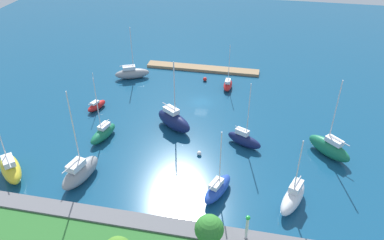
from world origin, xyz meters
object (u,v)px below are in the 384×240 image
Objects in this scene: sailboat_white_mid_basin at (293,197)px; pier_dock at (202,68)px; sailboat_red_along_channel at (228,85)px; mooring_buoy_red at (205,79)px; sailboat_blue_far_north at (218,188)px; sailboat_yellow_far_south at (10,168)px; sailboat_gray_lone_north at (80,172)px; sailboat_green_east_end at (103,133)px; harbor_beacon at (247,225)px; park_tree_west at (209,229)px; sailboat_navy_lone_south at (174,120)px; sailboat_gray_west_end at (132,73)px; sailboat_green_outer_mooring at (329,148)px; sailboat_navy_center_basin at (244,139)px; mooring_buoy_white at (199,153)px; sailboat_red_off_beacon at (97,106)px.

pier_dock is at bearing -132.34° from sailboat_white_mid_basin.
mooring_buoy_red is at bearing 65.25° from sailboat_red_along_channel.
sailboat_blue_far_north is 35.82m from mooring_buoy_red.
sailboat_yellow_far_south reaches higher than sailboat_red_along_channel.
sailboat_gray_lone_north reaches higher than sailboat_green_east_end.
harbor_beacon is 0.64× the size of park_tree_west.
sailboat_navy_lone_south reaches higher than sailboat_gray_west_end.
sailboat_yellow_far_south is 27.26m from sailboat_navy_lone_south.
sailboat_white_mid_basin is (5.93, 12.56, -0.12)m from sailboat_green_outer_mooring.
sailboat_gray_west_end reaches higher than park_tree_west.
mooring_buoy_red is (10.57, -22.34, -0.80)m from sailboat_navy_center_basin.
sailboat_blue_far_north is 32.56m from sailboat_red_along_channel.
mooring_buoy_white is at bearing 99.29° from pier_dock.
pier_dock is at bearing -79.02° from park_tree_west.
sailboat_green_outer_mooring is 49.64m from sailboat_yellow_far_south.
sailboat_green_outer_mooring reaches higher than sailboat_green_east_end.
sailboat_white_mid_basin is at bearing 116.11° from pier_dock.
harbor_beacon is 31.43m from sailboat_green_east_end.
mooring_buoy_white is at bearing -61.50° from harbor_beacon.
harbor_beacon is 41.04m from sailboat_red_along_channel.
pier_dock is 48.00m from sailboat_yellow_far_south.
sailboat_green_outer_mooring reaches higher than harbor_beacon.
sailboat_green_east_end is 13.20× the size of mooring_buoy_red.
sailboat_blue_far_north is 9.49m from mooring_buoy_white.
sailboat_yellow_far_south is 1.23× the size of sailboat_white_mid_basin.
harbor_beacon is at bearing 106.35° from mooring_buoy_red.
sailboat_gray_lone_north reaches higher than sailboat_red_off_beacon.
sailboat_navy_center_basin reaches higher than mooring_buoy_red.
sailboat_navy_center_basin is at bearing 115.31° from mooring_buoy_red.
sailboat_white_mid_basin is at bearing -67.45° from sailboat_gray_west_end.
sailboat_yellow_far_south is 18.15× the size of mooring_buoy_white.
sailboat_green_outer_mooring reaches higher than park_tree_west.
sailboat_navy_lone_south is at bearing -75.48° from sailboat_gray_west_end.
sailboat_blue_far_north is 14.11× the size of mooring_buoy_white.
sailboat_blue_far_north reaches higher than sailboat_red_along_channel.
mooring_buoy_white is (14.62, -8.40, -1.07)m from sailboat_white_mid_basin.
sailboat_white_mid_basin is at bearing 117.70° from mooring_buoy_red.
harbor_beacon is 0.28× the size of sailboat_green_outer_mooring.
sailboat_red_along_channel is (-6.97, 8.14, 0.60)m from pier_dock.
mooring_buoy_white is (-22.29, 10.24, -0.43)m from sailboat_red_off_beacon.
sailboat_navy_center_basin reaches higher than sailboat_red_off_beacon.
sailboat_gray_lone_north reaches higher than sailboat_red_along_channel.
sailboat_red_off_beacon is 41.35m from sailboat_white_mid_basin.
sailboat_red_off_beacon reaches higher than park_tree_west.
park_tree_west is at bearing 61.04° from sailboat_green_east_end.
pier_dock is 43.01m from sailboat_gray_lone_north.
mooring_buoy_white is (8.87, -16.33, -2.93)m from harbor_beacon.
sailboat_navy_lone_south is at bearing 130.81° from sailboat_green_east_end.
sailboat_green_outer_mooring is at bearing -124.05° from park_tree_west.
sailboat_red_along_channel is at bearing 155.49° from mooring_buoy_red.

